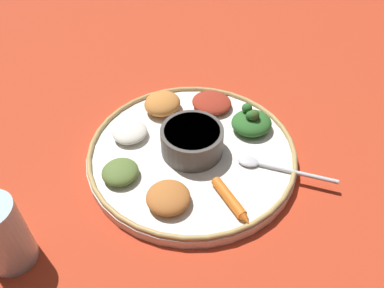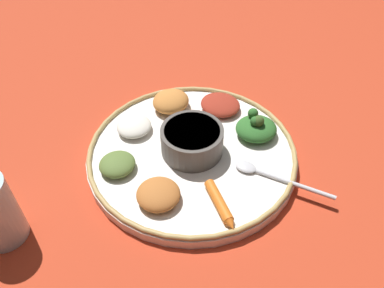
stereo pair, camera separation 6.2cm
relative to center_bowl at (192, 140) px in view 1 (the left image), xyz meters
The scene contains 13 objects.
ground_plane 0.04m from the center_bowl, ahead, with size 2.40×2.40×0.00m, color #B7381E.
platter 0.03m from the center_bowl, ahead, with size 0.35×0.35×0.02m, color white.
platter_rim 0.02m from the center_bowl, ahead, with size 0.35×0.35×0.01m, color tan.
center_bowl is the anchor object (origin of this frame).
spoon 0.13m from the center_bowl, 103.69° to the right, with size 0.05×0.16×0.01m.
greens_pile 0.12m from the center_bowl, 58.44° to the right, with size 0.09×0.09×0.04m.
carrot_near_spoon 0.12m from the center_bowl, 148.62° to the right, with size 0.08×0.06×0.02m.
mound_chickpea 0.11m from the center_bowl, 166.31° to the left, with size 0.07×0.06×0.02m, color #B2662D.
mound_squash 0.12m from the center_bowl, 31.31° to the left, with size 0.07×0.06×0.03m, color #C67A38.
mound_collards 0.13m from the center_bowl, 121.31° to the left, with size 0.06×0.06×0.02m, color #567033.
mound_rice_white 0.11m from the center_bowl, 76.31° to the left, with size 0.06×0.06×0.02m, color silver.
mound_beet 0.12m from the center_bowl, 13.69° to the right, with size 0.07×0.07×0.02m, color maroon.
drinking_glass 0.30m from the center_bowl, 131.84° to the left, with size 0.06×0.06×0.11m.
Camera 1 is at (-0.44, -0.03, 0.47)m, focal length 35.45 mm.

